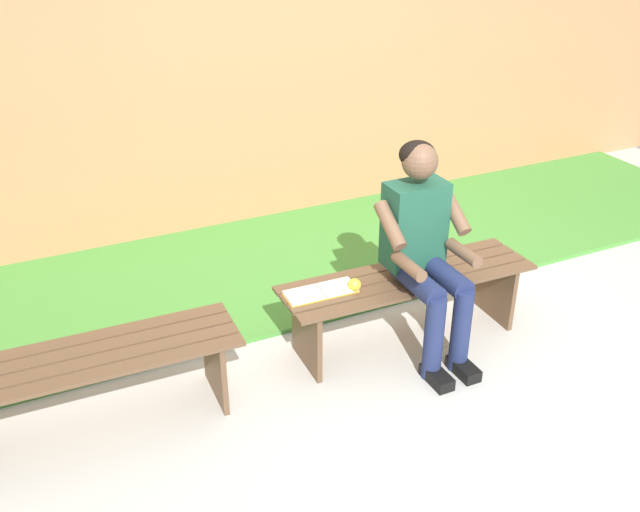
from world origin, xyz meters
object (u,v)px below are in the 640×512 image
at_px(bench_far, 88,374).
at_px(apple, 354,285).
at_px(bench_near, 407,292).
at_px(person_seated, 425,245).
at_px(book_open, 321,292).

bearing_deg(bench_far, apple, 179.39).
bearing_deg(bench_near, bench_far, 0.00).
distance_m(bench_near, person_seated, 0.37).
bearing_deg(apple, bench_far, -0.61).
height_order(person_seated, book_open, person_seated).
distance_m(bench_near, apple, 0.39).
bearing_deg(person_seated, apple, -12.00).
relative_size(apple, book_open, 0.19).
relative_size(person_seated, book_open, 3.00).
bearing_deg(person_seated, book_open, -13.67).
distance_m(bench_far, book_open, 1.29).
height_order(bench_far, person_seated, person_seated).
bearing_deg(apple, bench_near, -177.53).
bearing_deg(bench_far, person_seated, 176.94).
distance_m(apple, book_open, 0.19).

